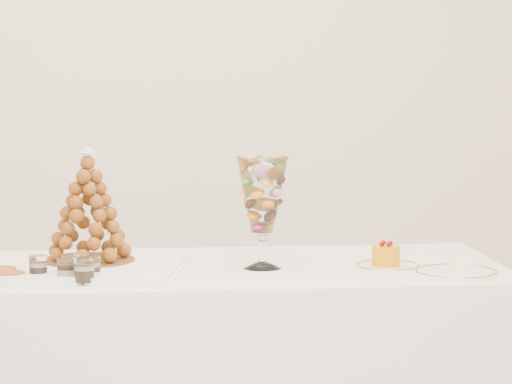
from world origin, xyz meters
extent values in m
cube|color=white|center=(0.00, 2.00, 1.40)|extent=(4.50, 0.04, 2.80)
cube|color=white|center=(0.00, -2.00, 1.40)|extent=(4.50, 0.04, 2.80)
cube|color=white|center=(-0.05, 0.38, 0.36)|extent=(1.95, 0.85, 0.72)
cube|color=white|center=(-0.05, 0.38, 0.72)|extent=(1.94, 0.85, 0.01)
cube|color=white|center=(-0.40, 0.37, 0.74)|extent=(0.69, 0.58, 0.02)
cylinder|color=white|center=(0.15, 0.33, 0.74)|extent=(0.12, 0.12, 0.02)
cylinder|color=white|center=(0.15, 0.33, 0.79)|extent=(0.03, 0.03, 0.08)
sphere|color=white|center=(0.15, 0.33, 0.83)|extent=(0.04, 0.04, 0.04)
cylinder|color=white|center=(0.53, 0.28, 0.73)|extent=(0.20, 0.20, 0.01)
cylinder|color=white|center=(0.71, 0.14, 0.73)|extent=(0.25, 0.25, 0.01)
cylinder|color=white|center=(-0.52, 0.24, 0.76)|extent=(0.06, 0.06, 0.07)
cylinder|color=white|center=(-0.42, 0.24, 0.76)|extent=(0.06, 0.06, 0.07)
cylinder|color=white|center=(-0.36, 0.24, 0.76)|extent=(0.06, 0.06, 0.06)
cylinder|color=white|center=(-0.44, 0.19, 0.76)|extent=(0.06, 0.06, 0.07)
cylinder|color=white|center=(-0.39, 0.15, 0.77)|extent=(0.06, 0.06, 0.08)
cylinder|color=white|center=(-0.62, 0.28, 0.74)|extent=(0.09, 0.09, 0.03)
cylinder|color=white|center=(-0.59, 0.20, 0.74)|extent=(0.09, 0.09, 0.03)
cylinder|color=brown|center=(-0.37, 0.43, 0.75)|extent=(0.28, 0.28, 0.01)
cone|color=brown|center=(-0.37, 0.43, 0.92)|extent=(0.26, 0.26, 0.34)
sphere|color=white|center=(-0.37, 0.43, 1.08)|extent=(0.03, 0.03, 0.03)
cylinder|color=orange|center=(0.53, 0.27, 0.77)|extent=(0.09, 0.09, 0.06)
sphere|color=#8C0605|center=(0.54, 0.28, 0.80)|extent=(0.02, 0.02, 0.02)
sphere|color=#8C0605|center=(0.52, 0.29, 0.80)|extent=(0.02, 0.02, 0.02)
sphere|color=#8C0605|center=(0.51, 0.27, 0.80)|extent=(0.02, 0.02, 0.02)
sphere|color=#8C0605|center=(0.53, 0.26, 0.80)|extent=(0.02, 0.02, 0.02)
camera|label=1|loc=(-0.41, -3.27, 1.37)|focal=85.00mm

